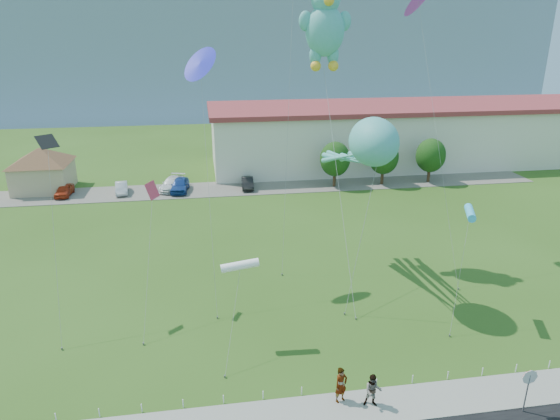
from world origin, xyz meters
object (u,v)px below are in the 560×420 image
object	(u,v)px
parked_car_blue	(180,185)
parked_car_black	(248,183)
stop_sign	(529,381)
warehouse	(427,133)
pedestrian_left	(341,385)
pedestrian_right	(373,391)
parked_car_white	(172,184)
octopus_kite	(367,149)
parked_car_silver	(121,188)
teddy_bear_kite	(325,24)
pavilion	(42,165)
parked_car_red	(64,190)

from	to	relation	value
parked_car_blue	parked_car_black	distance (m)	7.87
stop_sign	warehouse	bearing A→B (deg)	71.10
pedestrian_left	parked_car_black	size ratio (longest dim) A/B	0.50
pedestrian_right	parked_car_white	distance (m)	40.02
pedestrian_left	octopus_kite	world-z (taller)	octopus_kite
pedestrian_right	parked_car_white	bearing A→B (deg)	120.84
parked_car_silver	teddy_bear_kite	bearing A→B (deg)	-53.21
pedestrian_right	parked_car_blue	bearing A→B (deg)	119.91
parked_car_white	octopus_kite	xyz separation A→B (m)	(14.47, -26.51, 9.58)
stop_sign	parked_car_blue	world-z (taller)	stop_sign
pavilion	parked_car_red	bearing A→B (deg)	-45.04
parked_car_black	parked_car_blue	bearing A→B (deg)	-176.92
warehouse	pedestrian_right	xyz separation A→B (m)	(-23.71, -46.69, -3.14)
stop_sign	parked_car_white	xyz separation A→B (m)	(-18.68, 39.86, -1.10)
parked_car_white	octopus_kite	distance (m)	31.68
stop_sign	parked_car_blue	distance (m)	42.83
parked_car_red	parked_car_silver	xyz separation A→B (m)	(6.26, -0.02, -0.02)
teddy_bear_kite	parked_car_silver	bearing A→B (deg)	134.35
parked_car_black	pavilion	bearing A→B (deg)	175.21
pavilion	parked_car_blue	size ratio (longest dim) A/B	2.03
warehouse	stop_sign	world-z (taller)	warehouse
pedestrian_left	parked_car_red	xyz separation A→B (m)	(-21.97, 37.27, -0.36)
stop_sign	pedestrian_left	distance (m)	8.96
pedestrian_left	parked_car_red	world-z (taller)	pedestrian_left
pavilion	teddy_bear_kite	distance (m)	38.66
teddy_bear_kite	stop_sign	bearing A→B (deg)	-74.42
parked_car_red	octopus_kite	bearing A→B (deg)	-41.76
pedestrian_left	parked_car_red	distance (m)	43.26
pedestrian_left	teddy_bear_kite	size ratio (longest dim) A/B	0.09
warehouse	parked_car_white	size ratio (longest dim) A/B	12.48
parked_car_blue	octopus_kite	xyz separation A→B (m)	(13.54, -25.62, 9.52)
parked_car_blue	warehouse	bearing A→B (deg)	21.18
pavilion	teddy_bear_kite	xyz separation A→B (m)	(27.89, -22.09, 15.12)
parked_car_black	warehouse	bearing A→B (deg)	22.26
parked_car_white	parked_car_silver	bearing A→B (deg)	-158.16
parked_car_white	warehouse	bearing A→B (deg)	29.88
pedestrian_left	parked_car_blue	distance (m)	37.99
parked_car_white	octopus_kite	bearing A→B (deg)	-44.84
parked_car_silver	teddy_bear_kite	xyz separation A→B (m)	(18.78, -19.21, 17.46)
stop_sign	parked_car_black	bearing A→B (deg)	104.22
pavilion	parked_car_silver	bearing A→B (deg)	-17.52
warehouse	parked_car_silver	world-z (taller)	warehouse
stop_sign	teddy_bear_kite	distance (m)	26.48
pedestrian_right	parked_car_black	bearing A→B (deg)	108.27
warehouse	pedestrian_right	distance (m)	52.46
stop_sign	teddy_bear_kite	bearing A→B (deg)	105.58
parked_car_red	parked_car_white	distance (m)	11.98
pedestrian_right	parked_car_silver	xyz separation A→B (m)	(-17.18, 37.81, -0.31)
pavilion	teddy_bear_kite	size ratio (longest dim) A/B	0.44
warehouse	octopus_kite	xyz separation A→B (m)	(-20.71, -34.85, 6.23)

